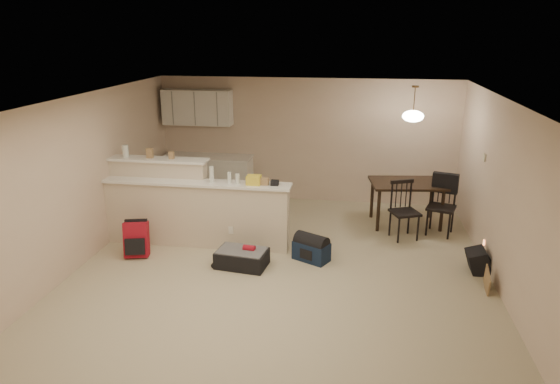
% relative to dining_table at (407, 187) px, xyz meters
% --- Properties ---
extents(room, '(7.00, 7.02, 2.50)m').
position_rel_dining_table_xyz_m(room, '(-1.94, -2.38, 0.55)').
color(room, '#BBAF90').
rests_on(room, ground).
extents(breakfast_bar, '(3.08, 0.58, 1.39)m').
position_rel_dining_table_xyz_m(breakfast_bar, '(-3.70, -1.40, -0.09)').
color(breakfast_bar, beige).
rests_on(breakfast_bar, ground).
extents(upper_cabinets, '(1.40, 0.34, 0.70)m').
position_rel_dining_table_xyz_m(upper_cabinets, '(-4.14, 0.94, 1.20)').
color(upper_cabinets, white).
rests_on(upper_cabinets, room).
extents(kitchen_counter, '(1.80, 0.60, 0.90)m').
position_rel_dining_table_xyz_m(kitchen_counter, '(-3.94, 0.81, -0.25)').
color(kitchen_counter, white).
rests_on(kitchen_counter, ground).
extents(thermostat, '(0.02, 0.12, 0.12)m').
position_rel_dining_table_xyz_m(thermostat, '(1.04, -0.83, 0.80)').
color(thermostat, beige).
rests_on(thermostat, room).
extents(jar, '(0.10, 0.10, 0.20)m').
position_rel_dining_table_xyz_m(jar, '(-4.68, -1.26, 0.79)').
color(jar, silver).
rests_on(jar, breakfast_bar).
extents(cereal_box, '(0.10, 0.07, 0.16)m').
position_rel_dining_table_xyz_m(cereal_box, '(-4.26, -1.26, 0.77)').
color(cereal_box, '#9A784F').
rests_on(cereal_box, breakfast_bar).
extents(small_box, '(0.08, 0.06, 0.12)m').
position_rel_dining_table_xyz_m(small_box, '(-3.89, -1.26, 0.75)').
color(small_box, '#9A784F').
rests_on(small_box, breakfast_bar).
extents(bottle_a, '(0.07, 0.07, 0.26)m').
position_rel_dining_table_xyz_m(bottle_a, '(-3.16, -1.48, 0.52)').
color(bottle_a, silver).
rests_on(bottle_a, breakfast_bar).
extents(bottle_b, '(0.06, 0.06, 0.18)m').
position_rel_dining_table_xyz_m(bottle_b, '(-2.88, -1.48, 0.48)').
color(bottle_b, silver).
rests_on(bottle_b, breakfast_bar).
extents(bag_lump, '(0.22, 0.18, 0.14)m').
position_rel_dining_table_xyz_m(bag_lump, '(-2.49, -1.48, 0.46)').
color(bag_lump, '#9A784F').
rests_on(bag_lump, breakfast_bar).
extents(pouch, '(0.12, 0.10, 0.08)m').
position_rel_dining_table_xyz_m(pouch, '(-2.16, -1.48, 0.43)').
color(pouch, '#9A784F').
rests_on(pouch, breakfast_bar).
extents(extra_item_x, '(0.13, 0.10, 0.11)m').
position_rel_dining_table_xyz_m(extra_item_x, '(-2.32, -1.48, 0.44)').
color(extra_item_x, '#9A784F').
rests_on(extra_item_x, breakfast_bar).
extents(extra_item_y, '(0.07, 0.07, 0.16)m').
position_rel_dining_table_xyz_m(extra_item_y, '(-2.75, -1.48, 0.47)').
color(extra_item_y, silver).
rests_on(extra_item_y, breakfast_bar).
extents(dining_table, '(1.39, 1.03, 0.80)m').
position_rel_dining_table_xyz_m(dining_table, '(0.00, 0.00, 0.00)').
color(dining_table, black).
rests_on(dining_table, ground).
extents(pendant_lamp, '(0.36, 0.36, 0.62)m').
position_rel_dining_table_xyz_m(pendant_lamp, '(0.00, 0.00, 1.29)').
color(pendant_lamp, brown).
rests_on(pendant_lamp, room).
extents(dining_chair_near, '(0.56, 0.55, 0.99)m').
position_rel_dining_table_xyz_m(dining_chair_near, '(-0.08, -0.68, -0.21)').
color(dining_chair_near, black).
rests_on(dining_chair_near, ground).
extents(dining_chair_far, '(0.56, 0.55, 1.03)m').
position_rel_dining_table_xyz_m(dining_chair_far, '(0.55, -0.39, -0.19)').
color(dining_chair_far, black).
rests_on(dining_chair_far, ground).
extents(suitcase, '(0.79, 0.57, 0.25)m').
position_rel_dining_table_xyz_m(suitcase, '(-2.55, -2.14, -0.58)').
color(suitcase, black).
rests_on(suitcase, ground).
extents(red_backpack, '(0.41, 0.31, 0.55)m').
position_rel_dining_table_xyz_m(red_backpack, '(-4.26, -2.03, -0.43)').
color(red_backpack, '#A71223').
rests_on(red_backpack, ground).
extents(navy_duffel, '(0.61, 0.51, 0.29)m').
position_rel_dining_table_xyz_m(navy_duffel, '(-1.54, -1.77, -0.56)').
color(navy_duffel, '#13223D').
rests_on(navy_duffel, ground).
extents(black_daypack, '(0.27, 0.38, 0.33)m').
position_rel_dining_table_xyz_m(black_daypack, '(0.91, -1.77, -0.54)').
color(black_daypack, black).
rests_on(black_daypack, ground).
extents(cardboard_sheet, '(0.05, 0.38, 0.29)m').
position_rel_dining_table_xyz_m(cardboard_sheet, '(0.91, -2.35, -0.56)').
color(cardboard_sheet, '#9A784F').
rests_on(cardboard_sheet, ground).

